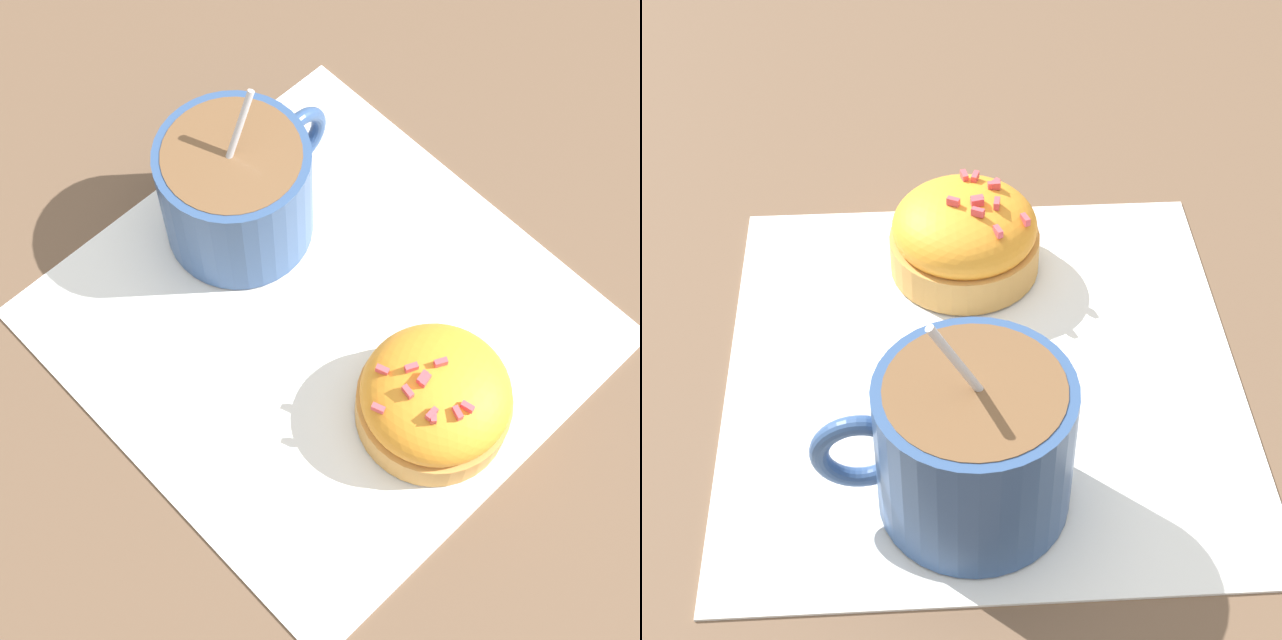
% 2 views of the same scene
% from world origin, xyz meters
% --- Properties ---
extents(ground_plane, '(3.00, 3.00, 0.00)m').
position_xyz_m(ground_plane, '(0.00, 0.00, 0.00)').
color(ground_plane, brown).
extents(paper_napkin, '(0.28, 0.27, 0.00)m').
position_xyz_m(paper_napkin, '(0.00, 0.00, 0.00)').
color(paper_napkin, white).
rests_on(paper_napkin, ground_plane).
extents(coffee_cup, '(0.09, 0.12, 0.11)m').
position_xyz_m(coffee_cup, '(0.08, -0.01, 0.04)').
color(coffee_cup, '#335184').
rests_on(coffee_cup, paper_napkin).
extents(frosted_pastry, '(0.09, 0.09, 0.05)m').
position_xyz_m(frosted_pastry, '(-0.08, -0.01, 0.03)').
color(frosted_pastry, '#D19347').
rests_on(frosted_pastry, paper_napkin).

